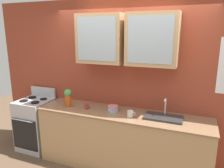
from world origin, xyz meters
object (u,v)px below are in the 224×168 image
(sink_faucet, at_px, (164,117))
(cup_near_bowls, at_px, (86,106))
(vase, at_px, (68,97))
(cup_near_sink, at_px, (130,114))
(bowl_stack, at_px, (113,108))
(stove_range, at_px, (36,124))

(sink_faucet, bearing_deg, cup_near_bowls, -176.55)
(sink_faucet, distance_m, vase, 1.56)
(cup_near_sink, xyz_separation_m, cup_near_bowls, (-0.75, 0.05, 0.01))
(bowl_stack, height_order, cup_near_sink, cup_near_sink)
(cup_near_sink, distance_m, cup_near_bowls, 0.75)
(sink_faucet, bearing_deg, bowl_stack, 179.56)
(bowl_stack, relative_size, cup_near_bowls, 1.57)
(cup_near_sink, bearing_deg, stove_range, 177.17)
(stove_range, distance_m, vase, 0.99)
(stove_range, xyz_separation_m, sink_faucet, (2.32, 0.03, 0.48))
(stove_range, bearing_deg, cup_near_bowls, -2.39)
(stove_range, distance_m, sink_faucet, 2.37)
(stove_range, bearing_deg, bowl_stack, 1.23)
(cup_near_bowls, bearing_deg, stove_range, 177.61)
(stove_range, height_order, sink_faucet, sink_faucet)
(bowl_stack, height_order, vase, vase)
(vase, distance_m, cup_near_bowls, 0.36)
(sink_faucet, height_order, bowl_stack, sink_faucet)
(vase, relative_size, cup_near_bowls, 2.75)
(cup_near_sink, bearing_deg, cup_near_bowls, 176.53)
(vase, xyz_separation_m, cup_near_sink, (1.09, -0.04, -0.12))
(bowl_stack, bearing_deg, stove_range, -178.77)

